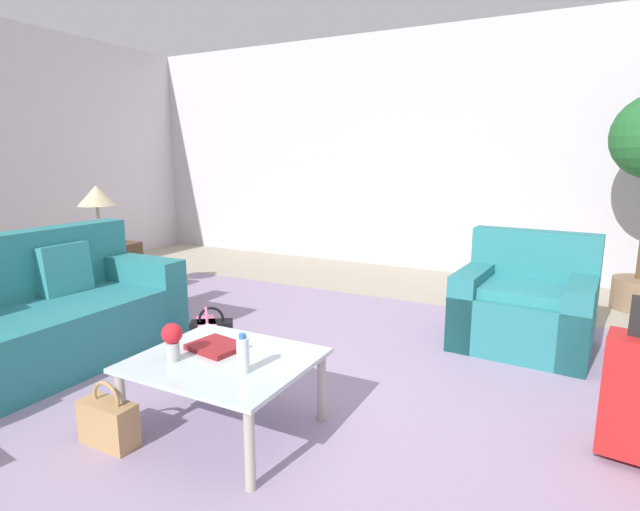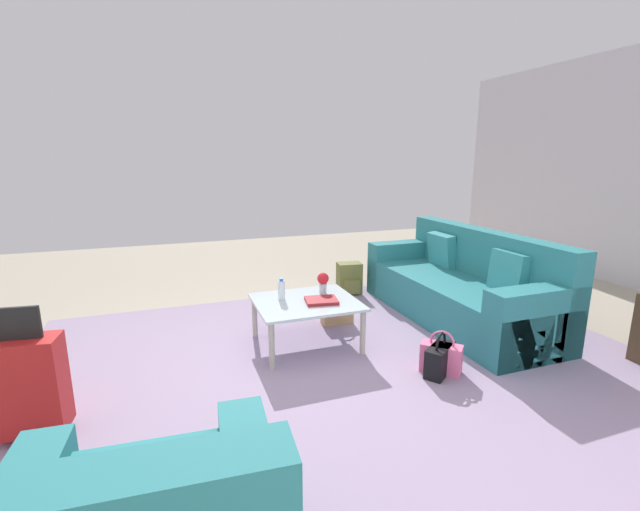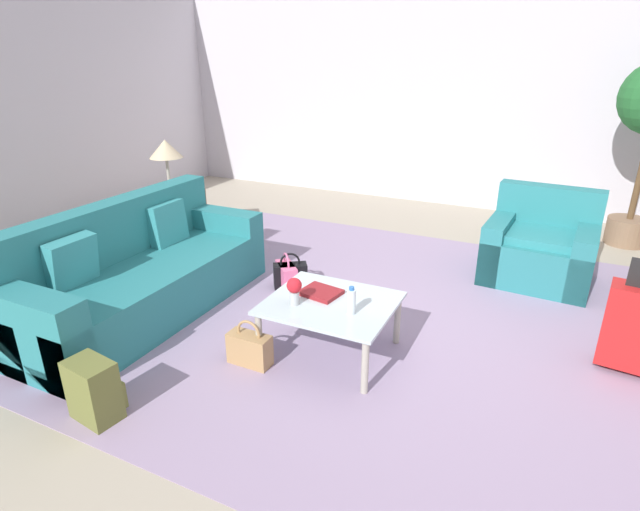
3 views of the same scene
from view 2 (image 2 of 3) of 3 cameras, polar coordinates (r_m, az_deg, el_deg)
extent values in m
plane|color=#A89E89|center=(3.53, -5.65, -15.88)|extent=(12.00, 12.00, 0.00)
cube|color=#9984A3|center=(3.54, 5.01, -15.72)|extent=(5.20, 4.40, 0.01)
cube|color=teal|center=(4.82, 17.45, -5.52)|extent=(0.92, 2.36, 0.45)
cube|color=teal|center=(4.96, 20.85, -2.24)|extent=(0.22, 2.36, 0.95)
cube|color=teal|center=(4.05, 26.64, -8.31)|extent=(0.92, 0.24, 0.65)
cube|color=teal|center=(5.63, 11.06, -1.45)|extent=(0.92, 0.24, 0.65)
cube|color=teal|center=(4.44, 23.84, -2.13)|extent=(0.15, 0.40, 0.41)
cube|color=teal|center=(5.23, 15.91, 0.62)|extent=(0.17, 0.40, 0.41)
cube|color=teal|center=(1.91, -22.75, -27.81)|extent=(0.79, 0.65, 0.08)
cube|color=silver|center=(3.90, -1.88, -6.23)|extent=(0.92, 0.80, 0.02)
cylinder|color=#ADA899|center=(3.82, 5.72, -10.19)|extent=(0.05, 0.05, 0.41)
cylinder|color=#ADA899|center=(3.57, -6.46, -11.92)|extent=(0.05, 0.05, 0.41)
cylinder|color=#ADA899|center=(4.42, 1.80, -6.89)|extent=(0.05, 0.05, 0.41)
cylinder|color=#ADA899|center=(4.20, -8.70, -8.09)|extent=(0.05, 0.05, 0.41)
cylinder|color=silver|center=(3.91, -5.15, -4.67)|extent=(0.06, 0.06, 0.18)
cylinder|color=#2D6BBC|center=(3.88, -5.18, -3.23)|extent=(0.04, 0.04, 0.02)
cube|color=maroon|center=(3.86, 0.19, -6.02)|extent=(0.32, 0.28, 0.03)
cylinder|color=#B2B7BC|center=(4.09, 0.40, -4.42)|extent=(0.07, 0.07, 0.10)
sphere|color=red|center=(4.06, 0.40, -3.07)|extent=(0.11, 0.11, 0.11)
cube|color=red|center=(3.24, -34.37, -14.08)|extent=(0.42, 0.27, 0.60)
cube|color=black|center=(3.09, -35.30, -7.39)|extent=(0.24, 0.05, 0.20)
cylinder|color=black|center=(3.34, -31.26, -19.20)|extent=(0.03, 0.05, 0.05)
cylinder|color=black|center=(3.44, -35.93, -18.87)|extent=(0.03, 0.05, 0.05)
cube|color=pink|center=(3.67, 15.84, -13.06)|extent=(0.32, 0.33, 0.24)
torus|color=pink|center=(3.61, 15.98, -11.06)|extent=(0.15, 0.15, 0.20)
cube|color=tan|center=(4.50, 2.29, -7.63)|extent=(0.32, 0.14, 0.24)
torus|color=tan|center=(4.46, 2.31, -5.94)|extent=(0.20, 0.02, 0.20)
cube|color=black|center=(3.64, 15.66, -13.30)|extent=(0.34, 0.30, 0.24)
torus|color=black|center=(3.58, 15.80, -11.28)|extent=(0.17, 0.13, 0.20)
cube|color=olive|center=(5.47, 3.91, -3.04)|extent=(0.32, 0.24, 0.40)
cube|color=olive|center=(5.38, 4.25, -4.20)|extent=(0.22, 0.09, 0.18)
camera|label=1|loc=(5.53, -25.31, 9.56)|focal=28.00mm
camera|label=3|loc=(6.50, -22.49, 15.46)|focal=28.00mm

